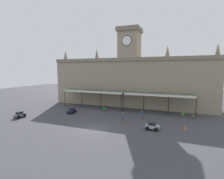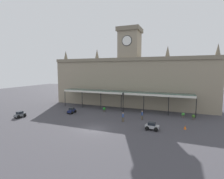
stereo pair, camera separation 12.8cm
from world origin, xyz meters
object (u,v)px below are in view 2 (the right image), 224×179
(car_silver_sedan, at_px, (152,127))
(pedestrian_near_entrance, at_px, (142,115))
(pedestrian_crossing_forecourt, at_px, (123,117))
(planter_by_canopy, at_px, (193,117))
(traffic_cone, at_px, (185,127))
(planter_forecourt_centre, at_px, (104,109))
(car_grey_sedan, at_px, (20,115))
(planter_near_kerb, at_px, (183,115))
(car_navy_sedan, at_px, (72,111))
(victorian_lamppost, at_px, (123,102))

(car_silver_sedan, bearing_deg, pedestrian_near_entrance, 117.52)
(pedestrian_crossing_forecourt, relative_size, planter_by_canopy, 1.74)
(car_silver_sedan, xyz_separation_m, traffic_cone, (4.71, 2.24, -0.20))
(traffic_cone, distance_m, planter_forecourt_centre, 17.50)
(traffic_cone, bearing_deg, planter_by_canopy, 76.65)
(car_grey_sedan, height_order, planter_forecourt_centre, car_grey_sedan)
(car_grey_sedan, distance_m, traffic_cone, 29.93)
(car_silver_sedan, bearing_deg, planter_forecourt_centre, 144.98)
(pedestrian_crossing_forecourt, xyz_separation_m, planter_near_kerb, (9.93, 6.89, -0.42))
(car_grey_sedan, bearing_deg, pedestrian_near_entrance, 18.12)
(planter_forecourt_centre, bearing_deg, car_silver_sedan, -35.02)
(car_grey_sedan, relative_size, car_navy_sedan, 0.99)
(traffic_cone, bearing_deg, car_silver_sedan, -154.55)
(pedestrian_crossing_forecourt, distance_m, planter_by_canopy, 13.17)
(planter_by_canopy, bearing_deg, car_navy_sedan, -169.84)
(traffic_cone, height_order, planter_near_kerb, planter_near_kerb)
(car_silver_sedan, bearing_deg, planter_near_kerb, 64.84)
(car_grey_sedan, bearing_deg, car_silver_sedan, 5.16)
(car_navy_sedan, height_order, traffic_cone, car_navy_sedan)
(pedestrian_near_entrance, relative_size, planter_near_kerb, 1.74)
(pedestrian_crossing_forecourt, xyz_separation_m, victorian_lamppost, (-0.71, 2.18, 2.18))
(pedestrian_near_entrance, xyz_separation_m, traffic_cone, (7.34, -2.79, -0.61))
(car_grey_sedan, xyz_separation_m, victorian_lamppost, (18.65, 6.95, 2.59))
(victorian_lamppost, bearing_deg, traffic_cone, -12.70)
(planter_by_canopy, bearing_deg, car_silver_sedan, -126.03)
(car_silver_sedan, distance_m, pedestrian_crossing_forecourt, 6.07)
(planter_forecourt_centre, bearing_deg, pedestrian_near_entrance, -19.26)
(car_navy_sedan, relative_size, victorian_lamppost, 0.42)
(car_navy_sedan, distance_m, planter_forecourt_centre, 7.01)
(car_grey_sedan, xyz_separation_m, pedestrian_near_entrance, (22.25, 7.28, 0.41))
(victorian_lamppost, relative_size, traffic_cone, 8.29)
(victorian_lamppost, bearing_deg, car_grey_sedan, -159.56)
(car_silver_sedan, relative_size, traffic_cone, 3.45)
(traffic_cone, bearing_deg, car_navy_sedan, 174.76)
(planter_forecourt_centre, bearing_deg, planter_near_kerb, 4.23)
(car_grey_sedan, height_order, car_silver_sedan, same)
(planter_near_kerb, bearing_deg, pedestrian_crossing_forecourt, -145.24)
(pedestrian_near_entrance, bearing_deg, pedestrian_crossing_forecourt, -138.89)
(traffic_cone, distance_m, planter_by_canopy, 6.47)
(pedestrian_crossing_forecourt, bearing_deg, pedestrian_near_entrance, 41.11)
(pedestrian_near_entrance, xyz_separation_m, pedestrian_crossing_forecourt, (-2.88, -2.51, 0.00))
(pedestrian_crossing_forecourt, bearing_deg, planter_near_kerb, 34.76)
(car_grey_sedan, bearing_deg, planter_forecourt_centre, 38.52)
(planter_near_kerb, distance_m, planter_by_canopy, 1.99)
(car_grey_sedan, bearing_deg, victorian_lamppost, 20.44)
(car_navy_sedan, height_order, planter_by_canopy, car_navy_sedan)
(planter_near_kerb, bearing_deg, car_navy_sedan, -166.85)
(car_navy_sedan, height_order, victorian_lamppost, victorian_lamppost)
(car_navy_sedan, height_order, car_silver_sedan, same)
(car_silver_sedan, bearing_deg, victorian_lamppost, 142.88)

